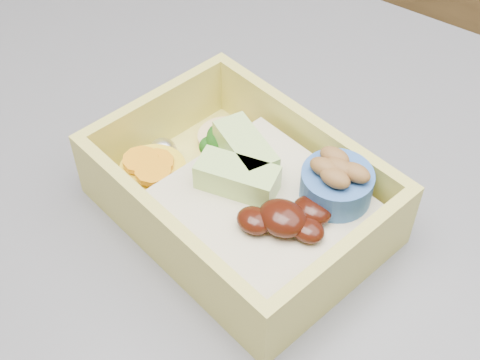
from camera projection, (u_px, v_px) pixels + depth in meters
The scene contains 1 object.
bento_box at pixel (248, 196), 0.46m from camera, with size 0.22×0.18×0.07m.
Camera 1 is at (0.33, -0.24, 1.29)m, focal length 50.00 mm.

